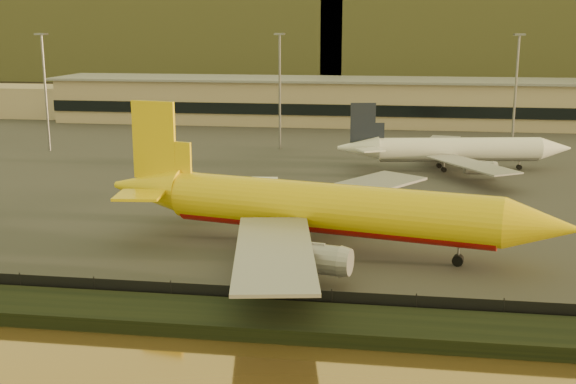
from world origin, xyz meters
The scene contains 11 objects.
ground centered at (0.00, 0.00, 0.00)m, with size 900.00×900.00×0.00m, color black.
embankment centered at (0.00, -17.00, 0.70)m, with size 320.00×7.00×1.40m, color black.
tarmac centered at (0.00, 95.00, 0.10)m, with size 320.00×220.00×0.20m, color #2D2D2D.
perimeter_fence centered at (0.00, -13.00, 1.30)m, with size 300.00×0.05×2.20m, color black.
terminal_building centered at (-14.52, 125.55, 6.25)m, with size 202.00×25.00×12.60m.
apron_light_masts centered at (15.00, 75.00, 15.70)m, with size 152.20×12.20×25.40m.
distant_hills centered at (-20.74, 340.00, 31.39)m, with size 470.00×160.00×70.00m.
dhl_cargo_jet centered at (7.00, 6.56, 5.43)m, with size 58.35×56.23×17.53m.
white_narrowbody_jet centered at (26.87, 60.77, 4.05)m, with size 44.80×43.17×12.91m.
gse_vehicle_yellow centered at (3.58, 27.14, 1.08)m, with size 3.91×1.76×1.76m, color yellow.
gse_vehicle_white centered at (-6.02, 38.74, 1.19)m, with size 4.41×1.99×1.99m, color white.
Camera 1 is at (15.47, -78.00, 27.19)m, focal length 45.00 mm.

